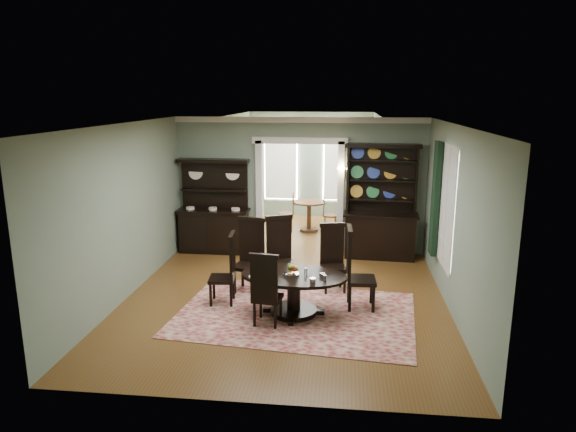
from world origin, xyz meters
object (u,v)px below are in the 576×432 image
Objects in this scene: dining_table at (294,286)px; welsh_dresser at (381,217)px; sideboard at (214,220)px; parlor_table at (309,212)px.

welsh_dresser reaches higher than dining_table.
dining_table is at bearing -112.13° from welsh_dresser.
sideboard reaches higher than dining_table.
sideboard is 3.69m from welsh_dresser.
dining_table is at bearing -56.28° from sideboard.
welsh_dresser is (1.56, 3.21, 0.43)m from dining_table.
dining_table is 5.23m from parlor_table.
dining_table is 0.86× the size of sideboard.
parlor_table is at bearing 133.66° from welsh_dresser.
sideboard is (-2.12, 3.23, 0.26)m from dining_table.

